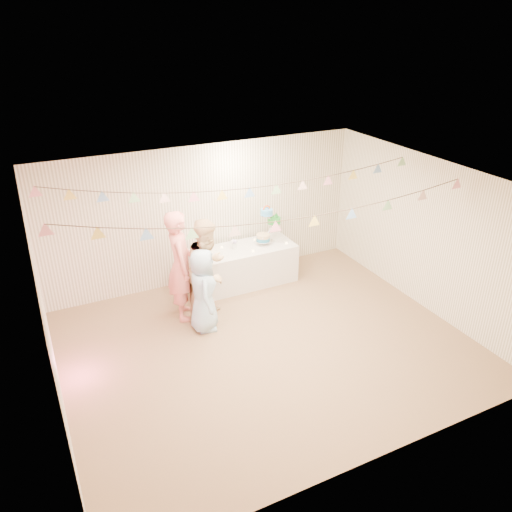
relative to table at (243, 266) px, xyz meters
name	(u,v)px	position (x,y,z in m)	size (l,w,h in m)	color
floor	(267,345)	(-0.51, -1.98, -0.37)	(6.00, 6.00, 0.00)	#7F6045
ceiling	(269,184)	(-0.51, -1.98, 2.23)	(6.00, 6.00, 0.00)	white
back_wall	(206,215)	(-0.51, 0.52, 0.93)	(6.00, 6.00, 0.00)	white
front_wall	(379,372)	(-0.51, -4.48, 0.93)	(6.00, 6.00, 0.00)	white
left_wall	(46,322)	(-3.51, -1.98, 0.93)	(5.00, 5.00, 0.00)	white
right_wall	(427,235)	(2.49, -1.98, 0.93)	(5.00, 5.00, 0.00)	white
table	(243,266)	(0.00, 0.00, 0.00)	(1.95, 0.78, 0.73)	silver
cake_stand	(268,224)	(0.55, 0.05, 0.73)	(0.62, 0.36, 0.69)	silver
cake_bottom	(263,239)	(0.40, -0.01, 0.47)	(0.31, 0.31, 0.15)	teal
cake_middle	(275,220)	(0.73, 0.14, 0.74)	(0.27, 0.27, 0.22)	#1E8B28
cake_top_tier	(266,211)	(0.49, 0.02, 1.01)	(0.25, 0.25, 0.19)	#469CDD
platter	(214,254)	(-0.60, -0.05, 0.39)	(0.31, 0.31, 0.02)	white
posy	(234,243)	(-0.15, 0.05, 0.47)	(0.16, 0.16, 0.18)	white
person_adult_a	(181,265)	(-1.38, -0.59, 0.58)	(0.69, 0.45, 1.89)	#F1847E
person_adult_b	(208,270)	(-0.99, -0.80, 0.51)	(0.85, 0.66, 1.76)	#DDB888
person_child	(203,290)	(-1.20, -1.10, 0.33)	(0.68, 0.45, 1.40)	#A4CBE9
bunting_back	(236,180)	(-0.51, -0.88, 1.98)	(5.60, 1.10, 0.40)	pink
bunting_front	(276,209)	(-0.51, -2.18, 1.95)	(5.60, 0.90, 0.36)	#72A5E5
tealight_0	(205,259)	(-0.80, -0.15, 0.38)	(0.04, 0.04, 0.03)	#FFD88C
tealight_1	(222,247)	(-0.35, 0.18, 0.38)	(0.04, 0.04, 0.03)	#FFD88C
tealight_2	(253,251)	(0.10, -0.22, 0.38)	(0.04, 0.04, 0.03)	#FFD88C
tealight_3	(255,240)	(0.35, 0.22, 0.38)	(0.04, 0.04, 0.03)	#FFD88C
tealight_4	(286,243)	(0.82, -0.18, 0.38)	(0.04, 0.04, 0.03)	#FFD88C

